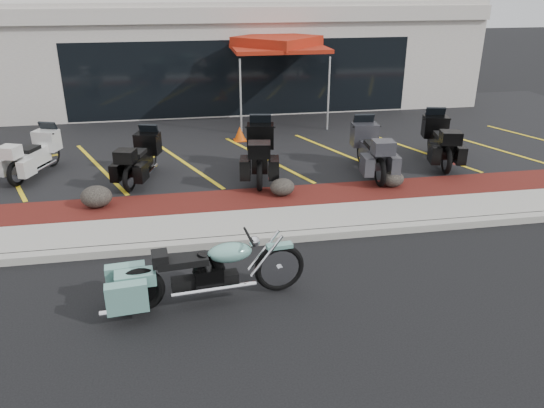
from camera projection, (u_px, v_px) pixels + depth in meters
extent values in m
plane|color=black|center=(316.00, 261.00, 9.57)|extent=(90.00, 90.00, 0.00)
cube|color=gray|center=(305.00, 236.00, 10.35)|extent=(24.00, 0.25, 0.15)
cube|color=gray|center=(297.00, 221.00, 10.99)|extent=(24.00, 1.20, 0.15)
cube|color=#350E0C|center=(285.00, 199.00, 12.07)|extent=(24.00, 1.20, 0.16)
cube|color=black|center=(252.00, 136.00, 16.97)|extent=(26.00, 9.60, 0.15)
cube|color=#A9A299|center=(230.00, 50.00, 21.92)|extent=(18.00, 8.00, 4.00)
cube|color=black|center=(242.00, 78.00, 18.51)|extent=(12.00, 0.06, 2.60)
cube|color=#A9A299|center=(241.00, 15.00, 17.66)|extent=(18.00, 0.30, 0.50)
ellipsoid|color=black|center=(96.00, 197.00, 11.36)|extent=(0.67, 0.56, 0.47)
ellipsoid|color=black|center=(282.00, 187.00, 11.99)|extent=(0.56, 0.47, 0.40)
ellipsoid|color=black|center=(393.00, 179.00, 12.51)|extent=(0.52, 0.43, 0.37)
cone|color=#CA4406|center=(240.00, 134.00, 16.11)|extent=(0.42, 0.42, 0.44)
cylinder|color=silver|center=(231.00, 95.00, 16.75)|extent=(0.06, 0.06, 2.33)
cylinder|color=silver|center=(320.00, 96.00, 16.64)|extent=(0.06, 0.06, 2.33)
cylinder|color=silver|center=(240.00, 80.00, 19.35)|extent=(0.06, 0.06, 2.33)
cylinder|color=silver|center=(317.00, 80.00, 19.24)|extent=(0.06, 0.06, 2.33)
cube|color=maroon|center=(277.00, 47.00, 17.48)|extent=(3.62, 3.62, 0.12)
cube|color=maroon|center=(277.00, 42.00, 17.41)|extent=(3.07, 3.07, 0.35)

